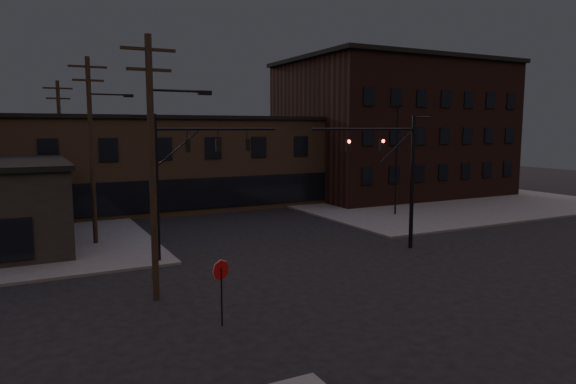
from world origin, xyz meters
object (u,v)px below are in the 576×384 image
object	(u,v)px
stop_sign	(221,277)
parked_car_lot_b	(371,190)
parked_car_lot_a	(369,194)
traffic_signal_near	(398,168)
traffic_signal_far	(180,170)
car_crossing	(259,196)

from	to	relation	value
stop_sign	parked_car_lot_b	size ratio (longest dim) A/B	0.50
parked_car_lot_a	traffic_signal_near	bearing A→B (deg)	152.17
traffic_signal_near	parked_car_lot_b	distance (m)	22.91
parked_car_lot_a	traffic_signal_far	bearing A→B (deg)	123.30
traffic_signal_near	parked_car_lot_b	xyz separation A→B (m)	(12.20, 18.96, -4.07)
traffic_signal_near	car_crossing	world-z (taller)	traffic_signal_near
traffic_signal_far	parked_car_lot_b	distance (m)	29.07
traffic_signal_near	parked_car_lot_a	size ratio (longest dim) A/B	1.62
car_crossing	traffic_signal_near	bearing A→B (deg)	-111.72
stop_sign	traffic_signal_near	bearing A→B (deg)	25.90
traffic_signal_far	traffic_signal_near	bearing A→B (deg)	-16.17
traffic_signal_far	parked_car_lot_a	size ratio (longest dim) A/B	1.62
traffic_signal_far	stop_sign	size ratio (longest dim) A/B	3.23
stop_sign	parked_car_lot_b	bearing A→B (deg)	44.87
traffic_signal_near	parked_car_lot_a	distance (m)	19.16
traffic_signal_near	car_crossing	xyz separation A→B (m)	(0.14, 20.45, -4.11)
traffic_signal_near	stop_sign	distance (m)	15.17
parked_car_lot_a	car_crossing	xyz separation A→B (m)	(-9.57, 4.41, -0.17)
traffic_signal_far	car_crossing	xyz separation A→B (m)	(12.22, 16.95, -4.19)
parked_car_lot_a	parked_car_lot_b	distance (m)	3.83
stop_sign	parked_car_lot_b	distance (m)	36.07
stop_sign	parked_car_lot_a	size ratio (longest dim) A/B	0.50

